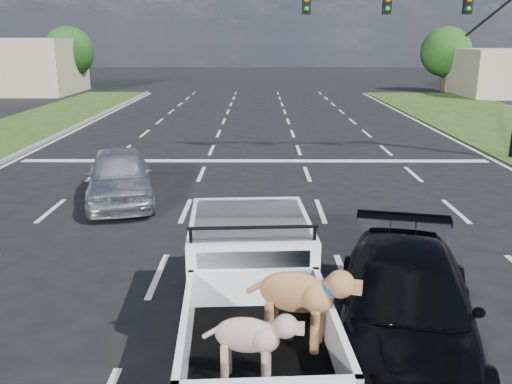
% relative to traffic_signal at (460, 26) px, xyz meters
% --- Properties ---
extents(ground, '(160.00, 160.00, 0.00)m').
position_rel_traffic_signal_xyz_m(ground, '(-7.20, -10.50, -4.73)').
color(ground, black).
rests_on(ground, ground).
extents(road_markings, '(17.75, 60.00, 0.01)m').
position_rel_traffic_signal_xyz_m(road_markings, '(-7.20, -3.94, -4.72)').
color(road_markings, silver).
rests_on(road_markings, ground).
extents(traffic_signal, '(9.11, 0.31, 7.00)m').
position_rel_traffic_signal_xyz_m(traffic_signal, '(0.00, 0.00, 0.00)').
color(traffic_signal, black).
rests_on(traffic_signal, ground).
extents(building_left, '(10.00, 8.00, 4.40)m').
position_rel_traffic_signal_xyz_m(building_left, '(-27.20, 25.50, -2.53)').
color(building_left, '#B8AB8C').
rests_on(building_left, ground).
extents(tree_far_c, '(4.20, 4.20, 5.40)m').
position_rel_traffic_signal_xyz_m(tree_far_c, '(-23.20, 27.50, -1.44)').
color(tree_far_c, '#332114').
rests_on(tree_far_c, ground).
extents(tree_far_d, '(4.20, 4.20, 5.40)m').
position_rel_traffic_signal_xyz_m(tree_far_d, '(8.80, 27.50, -1.44)').
color(tree_far_d, '#332114').
rests_on(tree_far_d, ground).
extents(pickup_truck, '(2.26, 5.24, 1.93)m').
position_rel_traffic_signal_xyz_m(pickup_truck, '(-7.11, -13.20, -3.82)').
color(pickup_truck, black).
rests_on(pickup_truck, ground).
extents(silver_sedan, '(2.67, 4.53, 1.45)m').
position_rel_traffic_signal_xyz_m(silver_sedan, '(-10.83, -5.65, -4.00)').
color(silver_sedan, silver).
rests_on(silver_sedan, ground).
extents(black_coupe, '(2.93, 5.04, 1.37)m').
position_rel_traffic_signal_xyz_m(black_coupe, '(-5.00, -12.98, -4.04)').
color(black_coupe, black).
rests_on(black_coupe, ground).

